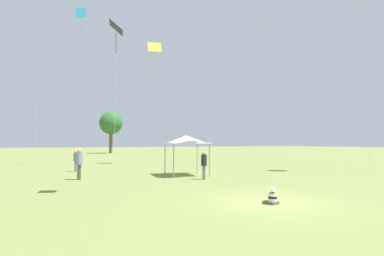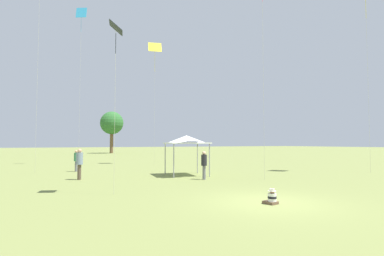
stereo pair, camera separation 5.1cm
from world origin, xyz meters
name	(u,v)px [view 2 (the right image)]	position (x,y,z in m)	size (l,w,h in m)	color
ground_plane	(270,202)	(0.00, 0.00, 0.00)	(300.00, 300.00, 0.00)	olive
seated_toddler	(272,198)	(-0.16, -0.29, 0.23)	(0.45, 0.52, 0.56)	brown
person_standing_0	(76,159)	(-4.98, 15.98, 0.98)	(0.37, 0.37, 1.64)	slate
person_standing_1	(79,161)	(-5.41, 10.45, 1.10)	(0.53, 0.53, 1.85)	brown
person_standing_2	(204,163)	(1.27, 7.12, 1.02)	(0.43, 0.43, 1.70)	slate
canopy_tent	(186,140)	(1.37, 9.69, 2.41)	(3.09, 3.09, 2.71)	white
kite_3	(155,50)	(3.13, 20.73, 12.04)	(1.54, 1.14, 12.88)	yellow
kite_6	(81,18)	(-3.92, 23.46, 15.08)	(1.07, 0.76, 16.19)	#339EDB
kite_7	(116,34)	(-4.76, 4.31, 6.94)	(0.73, 0.83, 7.47)	#1E2328
distant_tree_2	(112,123)	(6.57, 56.27, 6.43)	(4.91, 4.91, 8.97)	brown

